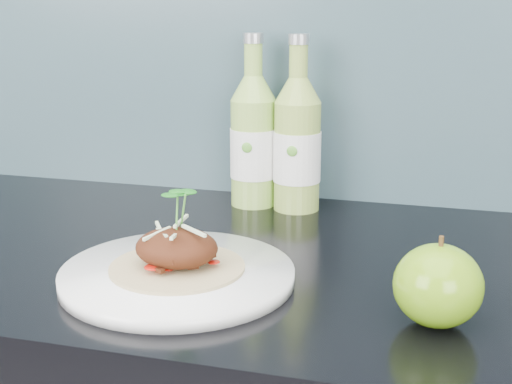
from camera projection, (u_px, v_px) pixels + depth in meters
dinner_plate at (177, 275)px, 0.84m from camera, size 0.35×0.35×0.02m
pork_taco at (177, 246)px, 0.83m from camera, size 0.16×0.16×0.10m
green_apple at (438, 286)px, 0.72m from camera, size 0.10×0.10×0.10m
cider_bottle_left at (253, 141)px, 1.13m from camera, size 0.10×0.10×0.27m
cider_bottle_right at (297, 145)px, 1.11m from camera, size 0.10×0.10×0.27m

